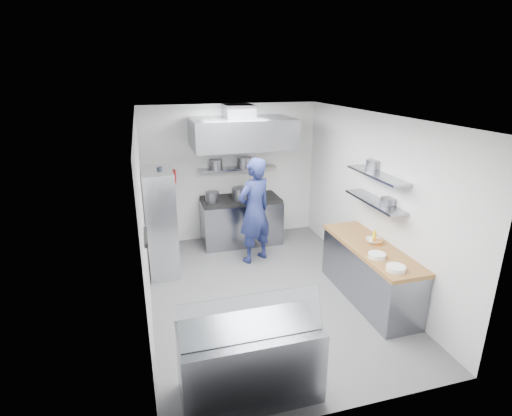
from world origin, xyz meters
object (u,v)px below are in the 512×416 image
object	(u,v)px
chef	(254,211)
wire_rack	(161,222)
gas_range	(241,222)
display_case	(250,362)

from	to	relation	value
chef	wire_rack	world-z (taller)	chef
gas_range	chef	size ratio (longest dim) A/B	0.81
chef	wire_rack	xyz separation A→B (m)	(-1.67, 0.03, -0.06)
wire_rack	display_case	size ratio (longest dim) A/B	1.23
gas_range	display_case	distance (m)	4.20
wire_rack	display_case	xyz separation A→B (m)	(0.72, -3.23, -0.50)
gas_range	display_case	world-z (taller)	gas_range
chef	wire_rack	distance (m)	1.67
chef	wire_rack	size ratio (longest dim) A/B	1.06
gas_range	chef	world-z (taller)	chef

